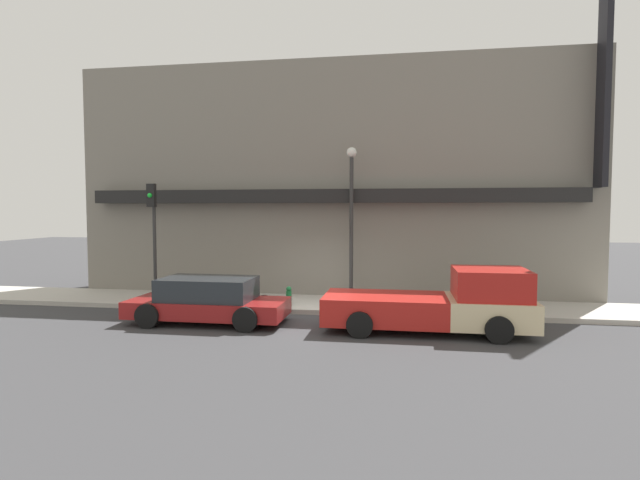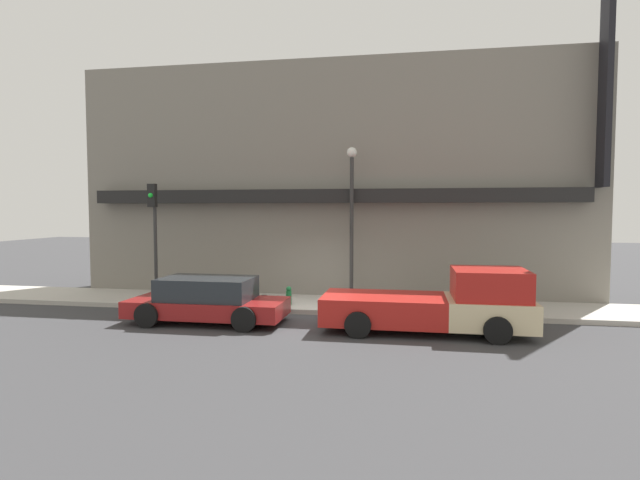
% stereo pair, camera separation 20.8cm
% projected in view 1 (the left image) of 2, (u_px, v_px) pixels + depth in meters
% --- Properties ---
extents(ground_plane, '(80.00, 80.00, 0.00)m').
position_uv_depth(ground_plane, '(313.00, 315.00, 16.11)').
color(ground_plane, '#38383A').
extents(sidewalk, '(36.00, 2.87, 0.16)m').
position_uv_depth(sidewalk, '(320.00, 304.00, 17.51)').
color(sidewalk, '#B7B2A8').
rests_on(sidewalk, ground).
extents(building, '(19.80, 3.80, 11.36)m').
position_uv_depth(building, '(332.00, 182.00, 20.11)').
color(building, gray).
rests_on(building, ground).
extents(pickup_truck, '(5.71, 2.30, 1.79)m').
position_uv_depth(pickup_truck, '(441.00, 304.00, 13.86)').
color(pickup_truck, beige).
rests_on(pickup_truck, ground).
extents(parked_car, '(4.72, 2.09, 1.36)m').
position_uv_depth(parked_car, '(208.00, 300.00, 14.96)').
color(parked_car, maroon).
rests_on(parked_car, ground).
extents(fire_hydrant, '(0.19, 0.19, 0.63)m').
position_uv_depth(fire_hydrant, '(289.00, 296.00, 16.98)').
color(fire_hydrant, '#196633').
rests_on(fire_hydrant, sidewalk).
extents(street_lamp, '(0.36, 0.36, 5.45)m').
position_uv_depth(street_lamp, '(351.00, 205.00, 17.75)').
color(street_lamp, '#2D2D2D').
rests_on(street_lamp, sidewalk).
extents(traffic_light, '(0.28, 0.42, 4.13)m').
position_uv_depth(traffic_light, '(153.00, 222.00, 17.35)').
color(traffic_light, '#2D2D2D').
rests_on(traffic_light, sidewalk).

